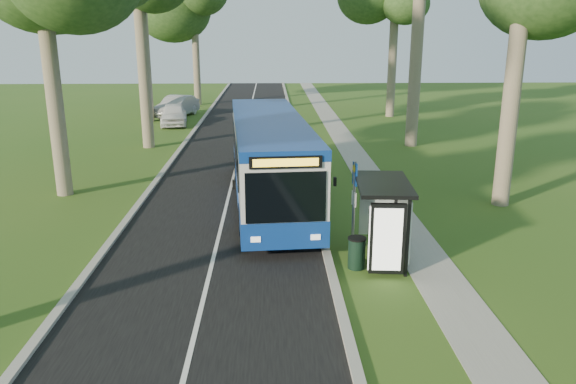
% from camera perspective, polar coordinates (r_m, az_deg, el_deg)
% --- Properties ---
extents(ground, '(120.00, 120.00, 0.00)m').
position_cam_1_polar(ground, '(16.78, 4.24, -7.62)').
color(ground, '#33591B').
rests_on(ground, ground).
extents(road, '(7.00, 100.00, 0.02)m').
position_cam_1_polar(road, '(26.22, -5.66, 1.15)').
color(road, black).
rests_on(road, ground).
extents(kerb_east, '(0.25, 100.00, 0.12)m').
position_cam_1_polar(kerb_east, '(26.20, 2.00, 1.33)').
color(kerb_east, '#9E9B93').
rests_on(kerb_east, ground).
extents(kerb_west, '(0.25, 100.00, 0.12)m').
position_cam_1_polar(kerb_west, '(26.67, -13.19, 1.17)').
color(kerb_west, '#9E9B93').
rests_on(kerb_west, ground).
extents(centre_line, '(0.12, 100.00, 0.00)m').
position_cam_1_polar(centre_line, '(26.21, -5.66, 1.18)').
color(centre_line, white).
rests_on(centre_line, road).
extents(footpath, '(1.50, 100.00, 0.02)m').
position_cam_1_polar(footpath, '(26.58, 8.47, 1.26)').
color(footpath, gray).
rests_on(footpath, ground).
extents(bus, '(3.66, 12.99, 3.40)m').
position_cam_1_polar(bus, '(22.67, -1.92, 3.42)').
color(bus, silver).
rests_on(bus, ground).
extents(bus_stop_sign, '(0.11, 0.40, 2.87)m').
position_cam_1_polar(bus_stop_sign, '(17.64, 6.73, -0.38)').
color(bus_stop_sign, gray).
rests_on(bus_stop_sign, ground).
extents(bus_shelter, '(1.74, 2.95, 2.45)m').
position_cam_1_polar(bus_shelter, '(16.58, 10.31, -1.79)').
color(bus_shelter, black).
rests_on(bus_shelter, ground).
extents(litter_bin, '(0.54, 0.54, 0.95)m').
position_cam_1_polar(litter_bin, '(16.62, 6.99, -6.14)').
color(litter_bin, black).
rests_on(litter_bin, ground).
extents(car_white, '(2.46, 4.83, 1.57)m').
position_cam_1_polar(car_white, '(42.55, -11.54, 7.75)').
color(car_white, white).
rests_on(car_white, ground).
extents(car_silver, '(3.17, 5.39, 1.68)m').
position_cam_1_polar(car_silver, '(46.61, -11.23, 8.54)').
color(car_silver, '#A1A4A9').
rests_on(car_silver, ground).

